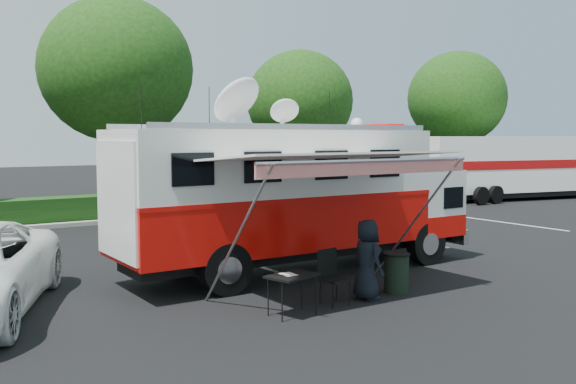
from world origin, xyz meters
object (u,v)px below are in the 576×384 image
trash_bin (396,273)px  semi_trailer (512,166)px  command_truck (297,195)px  folding_table (292,277)px

trash_bin → semi_trailer: semi_trailer is taller
command_truck → semi_trailer: bearing=23.8°
command_truck → folding_table: size_ratio=8.79×
command_truck → semi_trailer: size_ratio=0.84×
command_truck → folding_table: 3.98m
trash_bin → semi_trailer: bearing=31.3°
command_truck → trash_bin: size_ratio=10.89×
folding_table → semi_trailer: (21.53, 11.61, 1.00)m
command_truck → semi_trailer: (19.31, 8.52, -0.15)m
command_truck → trash_bin: (0.58, -2.85, -1.45)m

